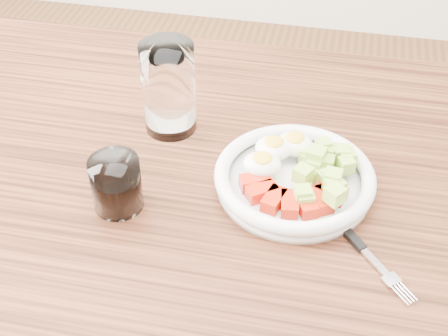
# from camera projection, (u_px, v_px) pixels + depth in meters

# --- Properties ---
(dining_table) EXTENTS (1.50, 0.90, 0.77)m
(dining_table) POSITION_uv_depth(u_px,v_px,m) (229.00, 232.00, 1.04)
(dining_table) COLOR brown
(dining_table) RESTS_ON ground
(bowl) EXTENTS (0.25, 0.25, 0.06)m
(bowl) POSITION_uv_depth(u_px,v_px,m) (295.00, 176.00, 0.96)
(bowl) COLOR white
(bowl) RESTS_ON dining_table
(fork) EXTENTS (0.14, 0.16, 0.01)m
(fork) POSITION_uv_depth(u_px,v_px,m) (354.00, 240.00, 0.88)
(fork) COLOR black
(fork) RESTS_ON dining_table
(water_glass) EXTENTS (0.09, 0.09, 0.16)m
(water_glass) POSITION_uv_depth(u_px,v_px,m) (169.00, 88.00, 1.04)
(water_glass) COLOR white
(water_glass) RESTS_ON dining_table
(coffee_glass) EXTENTS (0.07, 0.07, 0.09)m
(coffee_glass) POSITION_uv_depth(u_px,v_px,m) (116.00, 184.00, 0.91)
(coffee_glass) COLOR white
(coffee_glass) RESTS_ON dining_table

